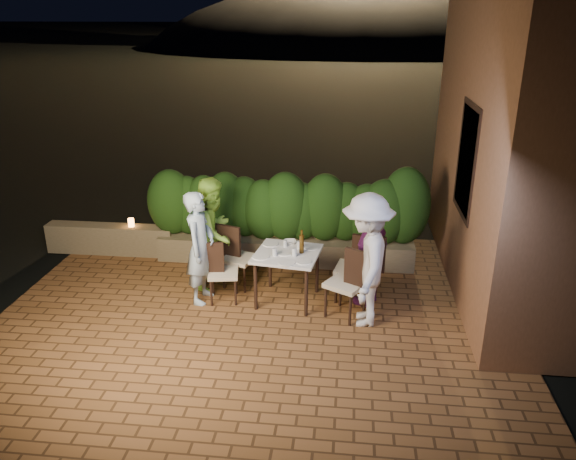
# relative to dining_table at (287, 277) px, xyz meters

# --- Properties ---
(ground) EXTENTS (400.00, 400.00, 0.00)m
(ground) POSITION_rel_dining_table_xyz_m (-0.39, -0.94, -0.40)
(ground) COLOR black
(ground) RESTS_ON ground
(terrace_floor) EXTENTS (7.00, 6.00, 0.15)m
(terrace_floor) POSITION_rel_dining_table_xyz_m (-0.39, -0.44, -0.45)
(terrace_floor) COLOR brown
(terrace_floor) RESTS_ON ground
(building_wall) EXTENTS (1.60, 5.00, 5.00)m
(building_wall) POSITION_rel_dining_table_xyz_m (3.21, 1.06, 2.12)
(building_wall) COLOR brown
(building_wall) RESTS_ON ground
(window_pane) EXTENTS (0.08, 1.00, 1.40)m
(window_pane) POSITION_rel_dining_table_xyz_m (2.43, 0.56, 1.62)
(window_pane) COLOR black
(window_pane) RESTS_ON building_wall
(window_frame) EXTENTS (0.06, 1.15, 1.55)m
(window_frame) POSITION_rel_dining_table_xyz_m (2.42, 0.56, 1.62)
(window_frame) COLOR black
(window_frame) RESTS_ON building_wall
(planter) EXTENTS (4.20, 0.55, 0.40)m
(planter) POSITION_rel_dining_table_xyz_m (-0.19, 1.36, -0.17)
(planter) COLOR brown
(planter) RESTS_ON ground
(hedge) EXTENTS (4.00, 0.70, 1.10)m
(hedge) POSITION_rel_dining_table_xyz_m (-0.19, 1.36, 0.57)
(hedge) COLOR #1A3B10
(hedge) RESTS_ON planter
(parapet) EXTENTS (2.20, 0.30, 0.50)m
(parapet) POSITION_rel_dining_table_xyz_m (-3.19, 1.36, -0.12)
(parapet) COLOR brown
(parapet) RESTS_ON ground
(hill) EXTENTS (52.00, 40.00, 22.00)m
(hill) POSITION_rel_dining_table_xyz_m (1.61, 59.06, -4.38)
(hill) COLOR black
(hill) RESTS_ON ground
(dining_table) EXTENTS (0.98, 0.98, 0.75)m
(dining_table) POSITION_rel_dining_table_xyz_m (0.00, 0.00, 0.00)
(dining_table) COLOR white
(dining_table) RESTS_ON ground
(plate_nw) EXTENTS (0.24, 0.24, 0.01)m
(plate_nw) POSITION_rel_dining_table_xyz_m (-0.34, -0.19, 0.38)
(plate_nw) COLOR white
(plate_nw) RESTS_ON dining_table
(plate_sw) EXTENTS (0.23, 0.23, 0.01)m
(plate_sw) POSITION_rel_dining_table_xyz_m (-0.28, 0.27, 0.38)
(plate_sw) COLOR white
(plate_sw) RESTS_ON dining_table
(plate_ne) EXTENTS (0.21, 0.21, 0.01)m
(plate_ne) POSITION_rel_dining_table_xyz_m (0.25, -0.29, 0.38)
(plate_ne) COLOR white
(plate_ne) RESTS_ON dining_table
(plate_se) EXTENTS (0.21, 0.21, 0.01)m
(plate_se) POSITION_rel_dining_table_xyz_m (0.32, 0.20, 0.38)
(plate_se) COLOR white
(plate_se) RESTS_ON dining_table
(plate_centre) EXTENTS (0.24, 0.24, 0.01)m
(plate_centre) POSITION_rel_dining_table_xyz_m (-0.04, -0.02, 0.38)
(plate_centre) COLOR white
(plate_centre) RESTS_ON dining_table
(plate_front) EXTENTS (0.23, 0.23, 0.01)m
(plate_front) POSITION_rel_dining_table_xyz_m (0.03, -0.35, 0.38)
(plate_front) COLOR white
(plate_front) RESTS_ON dining_table
(glass_nw) EXTENTS (0.06, 0.06, 0.11)m
(glass_nw) POSITION_rel_dining_table_xyz_m (-0.16, -0.13, 0.43)
(glass_nw) COLOR silver
(glass_nw) RESTS_ON dining_table
(glass_sw) EXTENTS (0.06, 0.06, 0.10)m
(glass_sw) POSITION_rel_dining_table_xyz_m (-0.05, 0.21, 0.42)
(glass_sw) COLOR silver
(glass_sw) RESTS_ON dining_table
(glass_ne) EXTENTS (0.07, 0.07, 0.12)m
(glass_ne) POSITION_rel_dining_table_xyz_m (0.11, -0.11, 0.43)
(glass_ne) COLOR silver
(glass_ne) RESTS_ON dining_table
(glass_se) EXTENTS (0.07, 0.07, 0.11)m
(glass_se) POSITION_rel_dining_table_xyz_m (0.15, 0.15, 0.43)
(glass_se) COLOR silver
(glass_se) RESTS_ON dining_table
(beer_bottle) EXTENTS (0.07, 0.07, 0.34)m
(beer_bottle) POSITION_rel_dining_table_xyz_m (0.20, 0.02, 0.54)
(beer_bottle) COLOR #472D0B
(beer_bottle) RESTS_ON dining_table
(bowl) EXTENTS (0.21, 0.21, 0.04)m
(bowl) POSITION_rel_dining_table_xyz_m (0.00, 0.33, 0.40)
(bowl) COLOR white
(bowl) RESTS_ON dining_table
(chair_left_front) EXTENTS (0.48, 0.48, 0.89)m
(chair_left_front) POSITION_rel_dining_table_xyz_m (-0.90, -0.09, 0.07)
(chair_left_front) COLOR black
(chair_left_front) RESTS_ON ground
(chair_left_back) EXTENTS (0.55, 0.55, 0.94)m
(chair_left_back) POSITION_rel_dining_table_xyz_m (-0.76, 0.39, 0.10)
(chair_left_back) COLOR black
(chair_left_back) RESTS_ON ground
(chair_right_front) EXTENTS (0.64, 0.64, 1.01)m
(chair_right_front) POSITION_rel_dining_table_xyz_m (0.83, -0.33, 0.13)
(chair_right_front) COLOR black
(chair_right_front) RESTS_ON ground
(chair_right_back) EXTENTS (0.55, 0.55, 1.01)m
(chair_right_back) POSITION_rel_dining_table_xyz_m (0.92, 0.15, 0.13)
(chair_right_back) COLOR black
(chair_right_back) RESTS_ON ground
(diner_blue) EXTENTS (0.45, 0.63, 1.63)m
(diner_blue) POSITION_rel_dining_table_xyz_m (-1.21, -0.11, 0.44)
(diner_blue) COLOR #AAC6DB
(diner_blue) RESTS_ON ground
(diner_green) EXTENTS (0.80, 0.94, 1.68)m
(diner_green) POSITION_rel_dining_table_xyz_m (-1.14, 0.41, 0.46)
(diner_green) COLOR #9EDF45
(diner_green) RESTS_ON ground
(diner_white) EXTENTS (0.69, 1.17, 1.79)m
(diner_white) POSITION_rel_dining_table_xyz_m (1.08, -0.47, 0.52)
(diner_white) COLOR silver
(diner_white) RESTS_ON ground
(diner_purple) EXTENTS (0.74, 0.94, 1.49)m
(diner_purple) POSITION_rel_dining_table_xyz_m (1.16, 0.08, 0.37)
(diner_purple) COLOR #6E246B
(diner_purple) RESTS_ON ground
(parapet_lamp) EXTENTS (0.10, 0.10, 0.14)m
(parapet_lamp) POSITION_rel_dining_table_xyz_m (-2.80, 1.36, 0.20)
(parapet_lamp) COLOR orange
(parapet_lamp) RESTS_ON parapet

